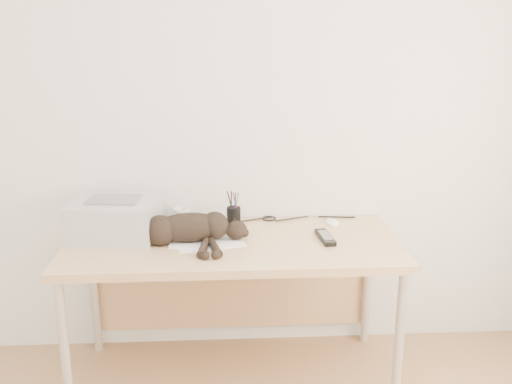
{
  "coord_description": "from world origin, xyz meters",
  "views": [
    {
      "loc": [
        -0.04,
        -1.18,
        1.72
      ],
      "look_at": [
        0.11,
        1.34,
        1.0
      ],
      "focal_mm": 40.0,
      "sensor_mm": 36.0,
      "label": 1
    }
  ],
  "objects": [
    {
      "name": "wall_back",
      "position": [
        0.0,
        1.75,
        1.3
      ],
      "size": [
        3.5,
        0.0,
        3.5
      ],
      "primitive_type": "plane",
      "rotation": [
        1.57,
        0.0,
        0.0
      ],
      "color": "white",
      "rests_on": "floor"
    },
    {
      "name": "desk",
      "position": [
        0.0,
        1.48,
        0.61
      ],
      "size": [
        1.6,
        0.7,
        0.74
      ],
      "color": "tan",
      "rests_on": "floor"
    },
    {
      "name": "printer",
      "position": [
        -0.57,
        1.5,
        0.83
      ],
      "size": [
        0.43,
        0.38,
        0.19
      ],
      "color": "#A7A7AC",
      "rests_on": "desk"
    },
    {
      "name": "papers",
      "position": [
        -0.13,
        1.39,
        0.74
      ],
      "size": [
        0.37,
        0.29,
        0.01
      ],
      "color": "white",
      "rests_on": "desk"
    },
    {
      "name": "cat",
      "position": [
        -0.22,
        1.39,
        0.81
      ],
      "size": [
        0.67,
        0.31,
        0.15
      ],
      "rotation": [
        0.0,
        0.0,
        0.08
      ],
      "color": "black",
      "rests_on": "desk"
    },
    {
      "name": "mug",
      "position": [
        -0.26,
        1.67,
        0.78
      ],
      "size": [
        0.12,
        0.12,
        0.08
      ],
      "primitive_type": "imported",
      "rotation": [
        0.0,
        0.0,
        0.44
      ],
      "color": "white",
      "rests_on": "desk"
    },
    {
      "name": "pen_cup",
      "position": [
        0.01,
        1.62,
        0.79
      ],
      "size": [
        0.07,
        0.07,
        0.18
      ],
      "color": "black",
      "rests_on": "desk"
    },
    {
      "name": "remote_grey",
      "position": [
        -0.28,
        1.55,
        0.75
      ],
      "size": [
        0.09,
        0.19,
        0.02
      ],
      "primitive_type": "cube",
      "rotation": [
        0.0,
        0.0,
        -0.2
      ],
      "color": "slate",
      "rests_on": "desk"
    },
    {
      "name": "remote_black",
      "position": [
        0.45,
        1.39,
        0.75
      ],
      "size": [
        0.08,
        0.2,
        0.02
      ],
      "primitive_type": "cube",
      "rotation": [
        0.0,
        0.0,
        0.1
      ],
      "color": "black",
      "rests_on": "desk"
    },
    {
      "name": "mouse",
      "position": [
        0.52,
        1.61,
        0.76
      ],
      "size": [
        0.07,
        0.12,
        0.04
      ],
      "primitive_type": "ellipsoid",
      "rotation": [
        0.0,
        0.0,
        0.04
      ],
      "color": "white",
      "rests_on": "desk"
    },
    {
      "name": "cable_tangle",
      "position": [
        0.0,
        1.7,
        0.75
      ],
      "size": [
        1.36,
        0.08,
        0.01
      ],
      "primitive_type": null,
      "color": "black",
      "rests_on": "desk"
    }
  ]
}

